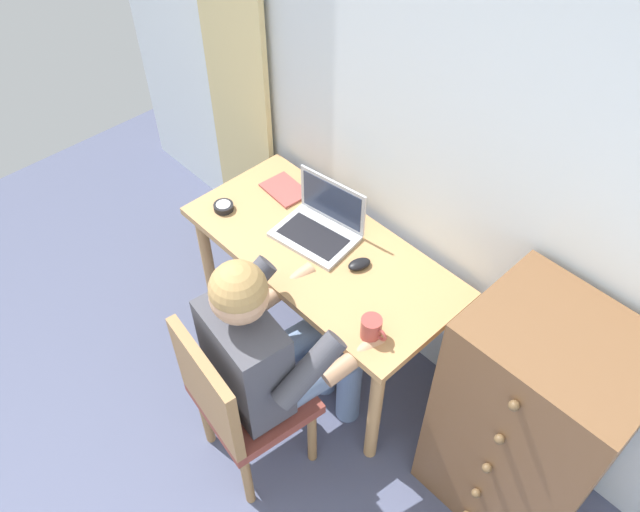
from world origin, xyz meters
name	(u,v)px	position (x,y,z in m)	size (l,w,h in m)	color
wall_back	(484,161)	(0.00, 2.20, 1.25)	(4.80, 0.05, 2.50)	silver
curtain_panel	(234,56)	(-1.36, 2.13, 1.13)	(0.46, 0.03, 2.27)	#CCB77A
desk	(321,265)	(-0.46, 1.84, 0.61)	(1.24, 0.58, 0.72)	tan
dresser	(528,423)	(0.59, 1.90, 0.53)	(0.59, 0.51, 1.06)	brown
chair	(238,399)	(-0.25, 1.20, 0.49)	(0.47, 0.45, 0.87)	brown
person_seated	(274,348)	(-0.23, 1.38, 0.67)	(0.58, 0.61, 1.19)	#6B84AD
laptop	(321,224)	(-0.53, 1.90, 0.77)	(0.37, 0.30, 0.24)	#B7BABF
computer_mouse	(359,264)	(-0.27, 1.88, 0.73)	(0.06, 0.10, 0.03)	black
desk_clock	(224,207)	(-0.94, 1.69, 0.73)	(0.09, 0.09, 0.03)	black
notebook_pad	(285,190)	(-0.85, 1.97, 0.72)	(0.21, 0.15, 0.01)	#994742
coffee_mug	(371,328)	(0.00, 1.66, 0.77)	(0.12, 0.08, 0.09)	#9E3D38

